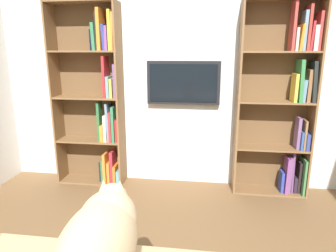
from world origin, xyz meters
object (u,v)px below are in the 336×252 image
bookshelf_right (97,99)px  wall_mounted_tv (183,83)px  cat (101,239)px  bookshelf_left (285,100)px

bookshelf_right → wall_mounted_tv: 1.06m
bookshelf_right → cat: bookshelf_right is taller
bookshelf_right → wall_mounted_tv: bookshelf_right is taller
bookshelf_left → wall_mounted_tv: bookshelf_left is taller
bookshelf_left → cat: bearing=63.8°
bookshelf_left → bookshelf_right: size_ratio=1.00×
bookshelf_right → cat: 2.68m
bookshelf_left → cat: (1.23, 2.50, -0.16)m
bookshelf_left → cat: bookshelf_left is taller
bookshelf_right → cat: bearing=111.0°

